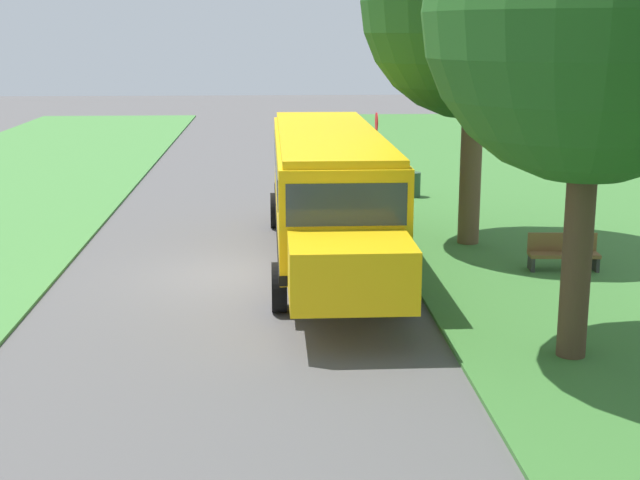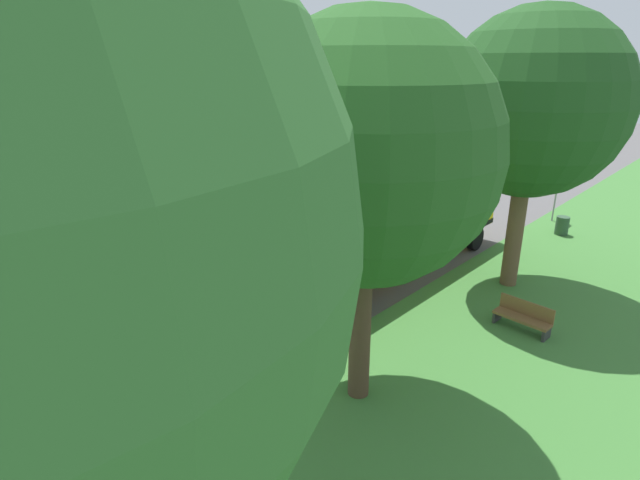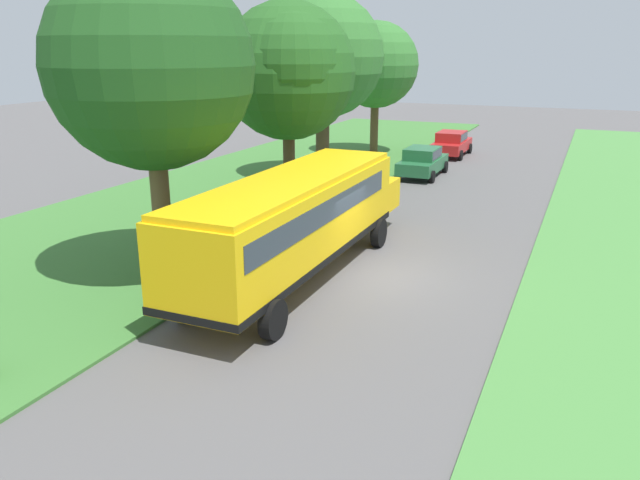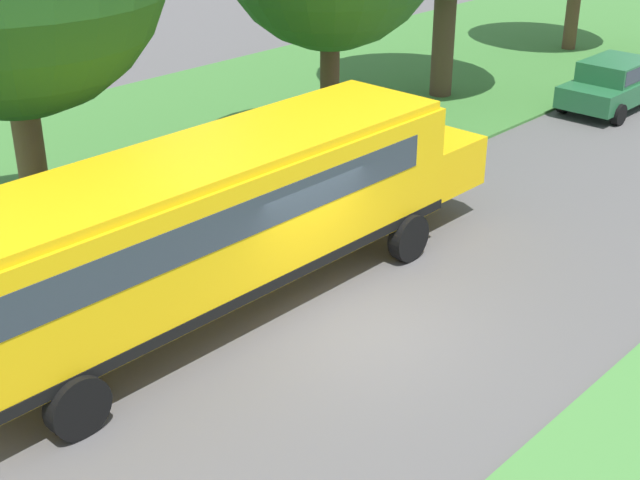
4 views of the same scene
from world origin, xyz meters
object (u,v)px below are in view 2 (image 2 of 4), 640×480
school_bus (398,221)px  trash_bin (562,226)px  stop_sign (557,188)px  oak_tree_roadside_mid (366,146)px  oak_tree_beside_bus (534,102)px  park_bench (523,317)px

school_bus → trash_bin: size_ratio=13.80×
stop_sign → school_bus: bearing=76.8°
oak_tree_roadside_mid → stop_sign: size_ratio=3.09×
oak_tree_beside_bus → trash_bin: oak_tree_beside_bus is taller
trash_bin → oak_tree_beside_bus: bearing=94.0°
school_bus → oak_tree_roadside_mid: oak_tree_roadside_mid is taller
oak_tree_roadside_mid → trash_bin: (0.19, -14.93, -5.40)m
school_bus → oak_tree_beside_bus: 5.94m
school_bus → stop_sign: school_bus is taller
oak_tree_beside_bus → trash_bin: size_ratio=10.11×
stop_sign → park_bench: 11.84m
park_bench → stop_sign: bearing=-75.1°
oak_tree_beside_bus → park_bench: oak_tree_beside_bus is taller
oak_tree_roadside_mid → stop_sign: bearing=-85.9°
oak_tree_beside_bus → trash_bin: 9.04m
oak_tree_beside_bus → trash_bin: (0.49, -6.90, -5.82)m
stop_sign → park_bench: stop_sign is taller
stop_sign → park_bench: bearing=104.9°
oak_tree_beside_bus → stop_sign: 9.94m
oak_tree_beside_bus → park_bench: (-1.53, 2.66, -5.79)m
oak_tree_roadside_mid → oak_tree_beside_bus: bearing=-92.1°
park_bench → trash_bin: 9.77m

